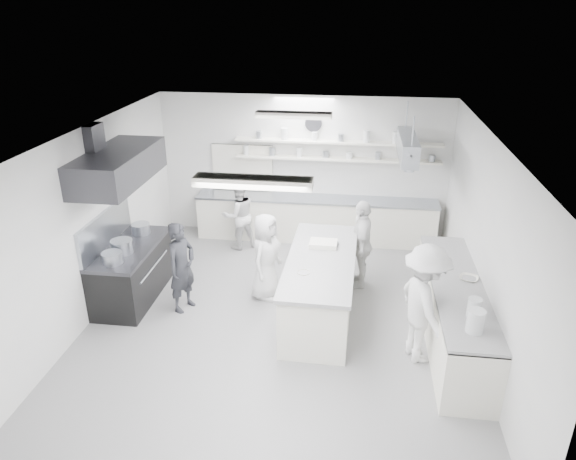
# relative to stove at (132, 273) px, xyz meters

# --- Properties ---
(floor) EXTENTS (6.00, 7.00, 0.02)m
(floor) POSITION_rel_stove_xyz_m (2.60, -0.40, -0.46)
(floor) COLOR #979797
(floor) RESTS_ON ground
(ceiling) EXTENTS (6.00, 7.00, 0.02)m
(ceiling) POSITION_rel_stove_xyz_m (2.60, -0.40, 2.56)
(ceiling) COLOR silver
(ceiling) RESTS_ON wall_back
(wall_back) EXTENTS (6.00, 0.04, 3.00)m
(wall_back) POSITION_rel_stove_xyz_m (2.60, 3.10, 1.05)
(wall_back) COLOR silver
(wall_back) RESTS_ON floor
(wall_front) EXTENTS (6.00, 0.04, 3.00)m
(wall_front) POSITION_rel_stove_xyz_m (2.60, -3.90, 1.05)
(wall_front) COLOR silver
(wall_front) RESTS_ON floor
(wall_left) EXTENTS (0.04, 7.00, 3.00)m
(wall_left) POSITION_rel_stove_xyz_m (-0.40, -0.40, 1.05)
(wall_left) COLOR silver
(wall_left) RESTS_ON floor
(wall_right) EXTENTS (0.04, 7.00, 3.00)m
(wall_right) POSITION_rel_stove_xyz_m (5.60, -0.40, 1.05)
(wall_right) COLOR silver
(wall_right) RESTS_ON floor
(stove) EXTENTS (0.80, 1.80, 0.90)m
(stove) POSITION_rel_stove_xyz_m (0.00, 0.00, 0.00)
(stove) COLOR black
(stove) RESTS_ON floor
(exhaust_hood) EXTENTS (0.85, 2.00, 0.50)m
(exhaust_hood) POSITION_rel_stove_xyz_m (0.00, -0.00, 1.90)
(exhaust_hood) COLOR #323237
(exhaust_hood) RESTS_ON wall_left
(back_counter) EXTENTS (5.00, 0.60, 0.92)m
(back_counter) POSITION_rel_stove_xyz_m (2.90, 2.80, 0.01)
(back_counter) COLOR white
(back_counter) RESTS_ON floor
(shelf_lower) EXTENTS (4.20, 0.26, 0.04)m
(shelf_lower) POSITION_rel_stove_xyz_m (3.30, 2.97, 1.30)
(shelf_lower) COLOR white
(shelf_lower) RESTS_ON wall_back
(shelf_upper) EXTENTS (4.20, 0.26, 0.04)m
(shelf_upper) POSITION_rel_stove_xyz_m (3.30, 2.97, 1.65)
(shelf_upper) COLOR white
(shelf_upper) RESTS_ON wall_back
(pass_through_window) EXTENTS (1.30, 0.04, 1.00)m
(pass_through_window) POSITION_rel_stove_xyz_m (1.30, 3.08, 1.00)
(pass_through_window) COLOR black
(pass_through_window) RESTS_ON wall_back
(wall_clock) EXTENTS (0.32, 0.05, 0.32)m
(wall_clock) POSITION_rel_stove_xyz_m (2.80, 3.06, 2.00)
(wall_clock) COLOR silver
(wall_clock) RESTS_ON wall_back
(right_counter) EXTENTS (0.74, 3.30, 0.94)m
(right_counter) POSITION_rel_stove_xyz_m (5.25, -0.60, 0.02)
(right_counter) COLOR white
(right_counter) RESTS_ON floor
(pot_rack) EXTENTS (0.30, 1.60, 0.40)m
(pot_rack) POSITION_rel_stove_xyz_m (4.60, 2.00, 1.85)
(pot_rack) COLOR #9BA1AA
(pot_rack) RESTS_ON ceiling
(light_fixture_front) EXTENTS (1.30, 0.25, 0.10)m
(light_fixture_front) POSITION_rel_stove_xyz_m (2.60, -2.20, 2.49)
(light_fixture_front) COLOR white
(light_fixture_front) RESTS_ON ceiling
(light_fixture_rear) EXTENTS (1.30, 0.25, 0.10)m
(light_fixture_rear) POSITION_rel_stove_xyz_m (2.60, 1.40, 2.49)
(light_fixture_rear) COLOR white
(light_fixture_rear) RESTS_ON ceiling
(prep_island) EXTENTS (1.03, 2.64, 0.97)m
(prep_island) POSITION_rel_stove_xyz_m (3.23, -0.12, 0.03)
(prep_island) COLOR white
(prep_island) RESTS_ON floor
(stove_pot) EXTENTS (0.35, 0.35, 0.27)m
(stove_pot) POSITION_rel_stove_xyz_m (0.00, -0.23, 0.60)
(stove_pot) COLOR #9BA1AA
(stove_pot) RESTS_ON stove
(cook_stove) EXTENTS (0.56, 0.66, 1.53)m
(cook_stove) POSITION_rel_stove_xyz_m (0.98, -0.24, 0.32)
(cook_stove) COLOR #242529
(cook_stove) RESTS_ON floor
(cook_back) EXTENTS (0.88, 0.84, 1.44)m
(cook_back) POSITION_rel_stove_xyz_m (1.38, 2.19, 0.27)
(cook_back) COLOR silver
(cook_back) RESTS_ON floor
(cook_island_left) EXTENTS (0.67, 0.85, 1.52)m
(cook_island_left) POSITION_rel_stove_xyz_m (2.26, 0.34, 0.31)
(cook_island_left) COLOR silver
(cook_island_left) RESTS_ON floor
(cook_island_right) EXTENTS (0.42, 0.96, 1.61)m
(cook_island_right) POSITION_rel_stove_xyz_m (3.86, 0.96, 0.36)
(cook_island_right) COLOR silver
(cook_island_right) RESTS_ON floor
(cook_right) EXTENTS (1.01, 1.30, 1.77)m
(cook_right) POSITION_rel_stove_xyz_m (4.73, -1.08, 0.44)
(cook_right) COLOR silver
(cook_right) RESTS_ON floor
(bowl_island_a) EXTENTS (0.32, 0.32, 0.07)m
(bowl_island_a) POSITION_rel_stove_xyz_m (3.34, 0.42, 0.55)
(bowl_island_a) COLOR #9BA1AA
(bowl_island_a) RESTS_ON prep_island
(bowl_island_b) EXTENTS (0.21, 0.21, 0.06)m
(bowl_island_b) POSITION_rel_stove_xyz_m (3.00, -0.63, 0.55)
(bowl_island_b) COLOR white
(bowl_island_b) RESTS_ON prep_island
(bowl_right) EXTENTS (0.34, 0.34, 0.07)m
(bowl_right) POSITION_rel_stove_xyz_m (5.43, -0.42, 0.52)
(bowl_right) COLOR white
(bowl_right) RESTS_ON right_counter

